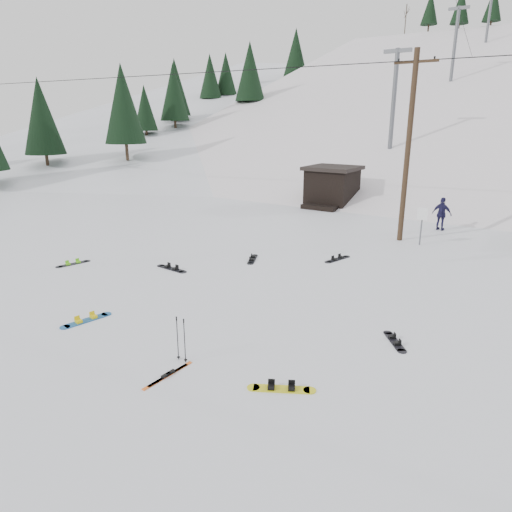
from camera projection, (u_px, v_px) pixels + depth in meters
The scene contains 21 objects.
ground at pixel (182, 333), 13.09m from camera, with size 200.00×200.00×0.00m, color white.
ski_slope at pixel (470, 260), 60.36m from camera, with size 60.00×75.00×45.00m, color white.
ridge_left at pixel (222, 228), 73.62m from camera, with size 34.00×85.00×38.00m, color white.
treeline_left at pixel (197, 163), 63.02m from camera, with size 20.00×64.00×10.00m, color black, non-canonical shape.
treeline_crest at pixel (510, 153), 81.58m from camera, with size 50.00×6.00×10.00m, color black, non-canonical shape.
utility_pole at pixel (408, 145), 21.83m from camera, with size 2.00×0.26×9.00m.
trail_sign at pixel (422, 219), 21.89m from camera, with size 0.50×0.09×1.85m.
lift_hut at pixel (332, 186), 32.03m from camera, with size 3.40×4.10×2.75m.
lift_tower_near at pixel (394, 94), 36.84m from camera, with size 2.20×0.36×8.00m.
lift_tower_mid at pixel (455, 40), 50.89m from camera, with size 2.20×0.36×8.00m.
lift_tower_far at pixel (490, 9), 64.94m from camera, with size 2.20×0.36×8.00m.
hero_snowboard at pixel (86, 320), 13.89m from camera, with size 0.55×1.60×0.11m.
hero_skis at pixel (168, 375), 10.93m from camera, with size 0.17×1.55×0.08m.
ski_poles at pixel (181, 339), 11.44m from camera, with size 0.33×0.09×1.19m.
board_scatter_a at pixel (172, 268), 18.67m from camera, with size 1.64×0.40×0.11m.
board_scatter_b at pixel (252, 259), 19.93m from camera, with size 0.81×1.40×0.11m.
board_scatter_c at pixel (73, 264), 19.31m from camera, with size 0.56×1.45×0.10m.
board_scatter_d at pixel (395, 341), 12.57m from camera, with size 0.92×1.12×0.09m.
board_scatter_e at pixel (281, 388), 10.36m from camera, with size 1.42×0.91×0.11m.
board_scatter_f at pixel (337, 259), 19.94m from camera, with size 0.63×1.53×0.11m.
skier_navy at pixel (442, 214), 24.96m from camera, with size 1.07×0.44×1.82m, color #1A173A.
Camera 1 is at (8.38, -8.71, 5.91)m, focal length 32.00 mm.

